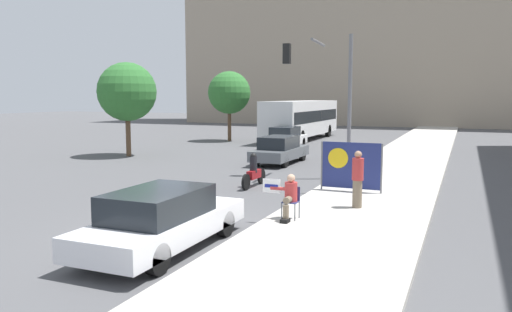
# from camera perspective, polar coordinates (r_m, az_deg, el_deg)

# --- Properties ---
(ground_plane) EXTENTS (160.00, 160.00, 0.00)m
(ground_plane) POSITION_cam_1_polar(r_m,az_deg,el_deg) (12.89, -8.56, -8.66)
(ground_plane) COLOR #4F4F51
(sidewalk_curb) EXTENTS (4.14, 90.00, 0.15)m
(sidewalk_curb) POSITION_cam_1_polar(r_m,az_deg,el_deg) (25.95, 16.39, -0.87)
(sidewalk_curb) COLOR #B7B2A8
(sidewalk_curb) RESTS_ON ground_plane
(seated_protester) EXTENTS (0.98, 0.77, 1.21)m
(seated_protester) POSITION_cam_1_polar(r_m,az_deg,el_deg) (13.35, 3.80, -4.49)
(seated_protester) COLOR #474C56
(seated_protester) RESTS_ON sidewalk_curb
(jogger_on_sidewalk) EXTENTS (0.34, 0.34, 1.69)m
(jogger_on_sidewalk) POSITION_cam_1_polar(r_m,az_deg,el_deg) (14.99, 11.54, -2.57)
(jogger_on_sidewalk) COLOR #756651
(jogger_on_sidewalk) RESTS_ON sidewalk_curb
(protest_banner) EXTENTS (2.14, 0.06, 1.70)m
(protest_banner) POSITION_cam_1_polar(r_m,az_deg,el_deg) (17.52, 10.76, -1.07)
(protest_banner) COLOR slate
(protest_banner) RESTS_ON sidewalk_curb
(traffic_light_pole) EXTENTS (2.91, 2.68, 5.78)m
(traffic_light_pole) POSITION_cam_1_polar(r_m,az_deg,el_deg) (21.09, 7.99, 8.43)
(traffic_light_pole) COLOR slate
(traffic_light_pole) RESTS_ON sidewalk_curb
(parked_car_curbside) EXTENTS (1.85, 4.71, 1.39)m
(parked_car_curbside) POSITION_cam_1_polar(r_m,az_deg,el_deg) (11.40, -10.72, -7.11)
(parked_car_curbside) COLOR silver
(parked_car_curbside) RESTS_ON ground_plane
(car_on_road_nearest) EXTENTS (1.72, 4.56, 1.41)m
(car_on_road_nearest) POSITION_cam_1_polar(r_m,az_deg,el_deg) (25.63, 2.73, 0.72)
(car_on_road_nearest) COLOR #565B60
(car_on_road_nearest) RESTS_ON ground_plane
(car_on_road_midblock) EXTENTS (1.73, 4.10, 1.45)m
(car_on_road_midblock) POSITION_cam_1_polar(r_m,az_deg,el_deg) (33.04, 3.39, 2.11)
(car_on_road_midblock) COLOR white
(car_on_road_midblock) RESTS_ON ground_plane
(city_bus_on_road) EXTENTS (2.59, 12.28, 3.08)m
(city_bus_on_road) POSITION_cam_1_polar(r_m,az_deg,el_deg) (39.68, 5.28, 4.42)
(city_bus_on_road) COLOR silver
(city_bus_on_road) RESTS_ON ground_plane
(motorcycle_on_road) EXTENTS (0.28, 2.09, 1.31)m
(motorcycle_on_road) POSITION_cam_1_polar(r_m,az_deg,el_deg) (18.94, -0.25, -1.89)
(motorcycle_on_road) COLOR maroon
(motorcycle_on_road) RESTS_ON ground_plane
(street_tree_near_curb) EXTENTS (3.34, 3.34, 5.36)m
(street_tree_near_curb) POSITION_cam_1_polar(r_m,az_deg,el_deg) (29.49, -14.53, 7.10)
(street_tree_near_curb) COLOR brown
(street_tree_near_curb) RESTS_ON ground_plane
(street_tree_midblock) EXTENTS (3.26, 3.26, 5.35)m
(street_tree_midblock) POSITION_cam_1_polar(r_m,az_deg,el_deg) (38.50, -3.08, 7.23)
(street_tree_midblock) COLOR brown
(street_tree_midblock) RESTS_ON ground_plane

